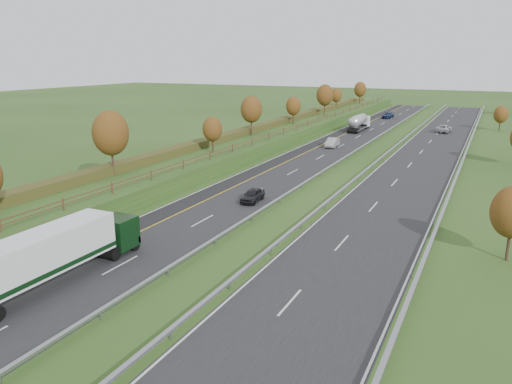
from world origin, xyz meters
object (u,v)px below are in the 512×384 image
(box_lorry, at_px, (47,256))
(car_small_far, at_px, (388,115))
(car_dark_near, at_px, (253,195))
(car_oncoming, at_px, (444,128))
(road_tanker, at_px, (359,122))
(car_silver_mid, at_px, (332,142))

(box_lorry, height_order, car_small_far, box_lorry)
(car_dark_near, bearing_deg, car_oncoming, 74.46)
(car_oncoming, bearing_deg, road_tanker, 20.64)
(box_lorry, relative_size, road_tanker, 1.45)
(car_dark_near, bearing_deg, car_small_far, 87.64)
(road_tanker, height_order, car_small_far, road_tanker)
(car_silver_mid, xyz_separation_m, car_small_far, (0.07, 49.33, -0.05))
(car_dark_near, height_order, car_oncoming, car_oncoming)
(road_tanker, height_order, car_dark_near, road_tanker)
(road_tanker, xyz_separation_m, car_small_far, (1.16, 26.33, -1.06))
(box_lorry, height_order, car_silver_mid, box_lorry)
(road_tanker, relative_size, car_silver_mid, 2.28)
(box_lorry, bearing_deg, road_tanker, 90.22)
(car_small_far, bearing_deg, car_silver_mid, -84.41)
(car_silver_mid, bearing_deg, road_tanker, 89.51)
(box_lorry, relative_size, car_dark_near, 3.90)
(box_lorry, relative_size, car_small_far, 3.09)
(car_dark_near, relative_size, car_oncoming, 0.73)
(road_tanker, bearing_deg, car_silver_mid, -87.29)
(car_silver_mid, bearing_deg, car_dark_near, -89.31)
(car_dark_near, xyz_separation_m, car_small_far, (-2.50, 87.23, 0.05))
(road_tanker, relative_size, car_oncoming, 1.96)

